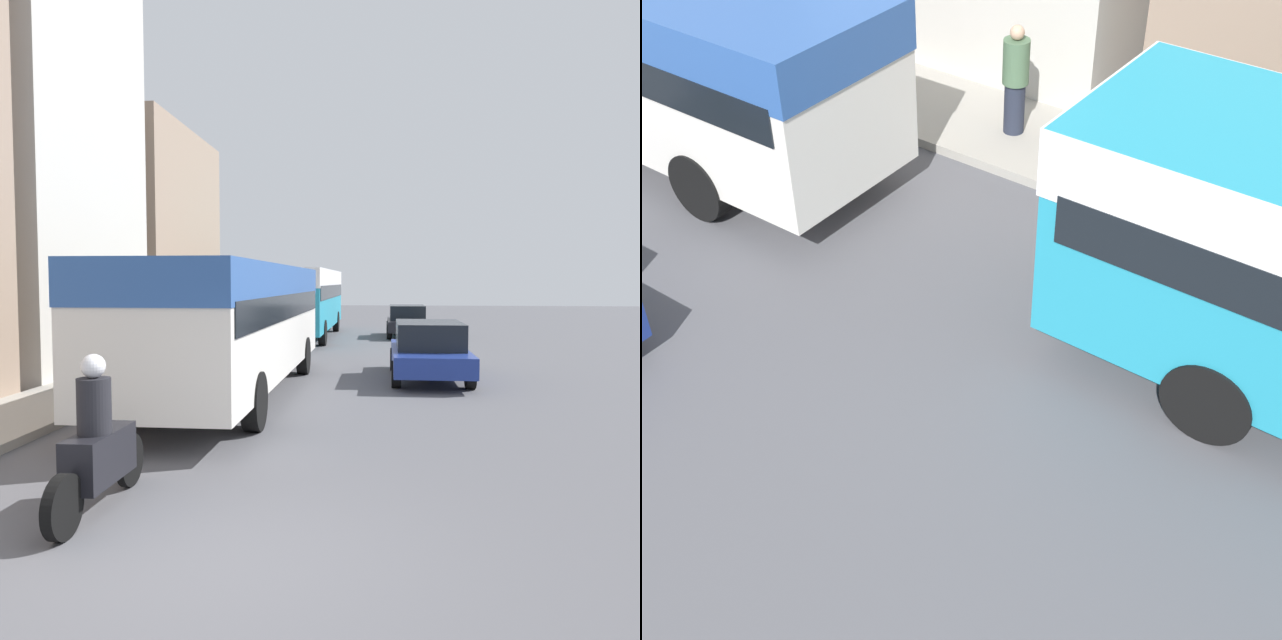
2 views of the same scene
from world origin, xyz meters
TOP-DOWN VIEW (x-y plane):
  - ground_plane at (0.00, 0.00)m, footprint 120.00×120.00m
  - building_far_terrace at (-9.66, 19.36)m, footprint 6.92×8.32m
  - bus_lead at (-1.83, 8.05)m, footprint 2.60×10.45m
  - bus_following at (-2.03, 22.25)m, footprint 2.58×11.27m
  - motorcycle_behind_lead at (-1.61, 1.07)m, footprint 0.38×2.24m
  - car_crossing at (2.64, 10.77)m, footprint 1.93×4.59m
  - car_far_curb at (2.53, 22.96)m, footprint 1.82×4.08m
  - pedestrian_near_curb at (-5.08, 13.64)m, footprint 0.42×0.42m

SIDE VIEW (x-z plane):
  - ground_plane at x=0.00m, z-range 0.00..0.00m
  - motorcycle_behind_lead at x=-1.61m, z-range -0.18..1.55m
  - car_far_curb at x=2.53m, z-range 0.03..1.46m
  - car_crossing at x=2.64m, z-range 0.03..1.50m
  - pedestrian_near_curb at x=-5.08m, z-range 0.16..1.91m
  - bus_lead at x=-1.83m, z-range 0.44..3.29m
  - bus_following at x=-2.03m, z-range 0.45..3.46m
  - building_far_terrace at x=-9.66m, z-range 0.00..8.52m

